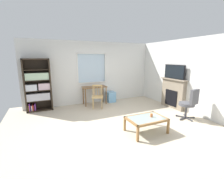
# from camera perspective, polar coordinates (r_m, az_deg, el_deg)

# --- Properties ---
(ground) EXTENTS (6.46, 6.08, 0.02)m
(ground) POSITION_cam_1_polar(r_m,az_deg,el_deg) (4.79, 2.24, -12.42)
(ground) COLOR beige
(wall_back_with_window) EXTENTS (5.46, 0.15, 2.61)m
(wall_back_with_window) POSITION_cam_1_polar(r_m,az_deg,el_deg) (6.77, -7.50, 5.97)
(wall_back_with_window) COLOR silver
(wall_back_with_window) RESTS_ON ground
(wall_right) EXTENTS (0.12, 5.28, 2.61)m
(wall_right) POSITION_cam_1_polar(r_m,az_deg,el_deg) (6.20, 26.06, 4.54)
(wall_right) COLOR silver
(wall_right) RESTS_ON ground
(bookshelf) EXTENTS (0.90, 0.38, 1.92)m
(bookshelf) POSITION_cam_1_polar(r_m,az_deg,el_deg) (6.29, -25.64, 0.89)
(bookshelf) COLOR #2D2319
(bookshelf) RESTS_ON ground
(desk_under_window) EXTENTS (0.99, 0.47, 0.76)m
(desk_under_window) POSITION_cam_1_polar(r_m,az_deg,el_deg) (6.54, -6.41, 0.03)
(desk_under_window) COLOR brown
(desk_under_window) RESTS_ON ground
(wooden_chair) EXTENTS (0.53, 0.52, 0.90)m
(wooden_chair) POSITION_cam_1_polar(r_m,az_deg,el_deg) (6.08, -5.39, -2.49)
(wooden_chair) COLOR tan
(wooden_chair) RESTS_ON ground
(plastic_drawer_unit) EXTENTS (0.35, 0.40, 0.46)m
(plastic_drawer_unit) POSITION_cam_1_polar(r_m,az_deg,el_deg) (6.94, -0.51, -2.66)
(plastic_drawer_unit) COLOR #72ADDB
(plastic_drawer_unit) RESTS_ON ground
(fireplace) EXTENTS (0.26, 1.14, 1.15)m
(fireplace) POSITION_cam_1_polar(r_m,az_deg,el_deg) (6.50, 21.53, -1.31)
(fireplace) COLOR gray
(fireplace) RESTS_ON ground
(tv) EXTENTS (0.06, 0.95, 0.53)m
(tv) POSITION_cam_1_polar(r_m,az_deg,el_deg) (6.36, 21.98, 6.05)
(tv) COLOR black
(tv) RESTS_ON fireplace
(office_chair) EXTENTS (0.58, 0.57, 1.00)m
(office_chair) POSITION_cam_1_polar(r_m,az_deg,el_deg) (5.48, 26.60, -4.31)
(office_chair) COLOR #4C4C51
(office_chair) RESTS_ON ground
(coffee_table) EXTENTS (0.99, 0.67, 0.40)m
(coffee_table) POSITION_cam_1_polar(r_m,az_deg,el_deg) (4.24, 12.47, -10.79)
(coffee_table) COLOR #8C9E99
(coffee_table) RESTS_ON ground
(sippy_cup) EXTENTS (0.07, 0.07, 0.09)m
(sippy_cup) POSITION_cam_1_polar(r_m,az_deg,el_deg) (4.30, 14.31, -9.14)
(sippy_cup) COLOR orange
(sippy_cup) RESTS_ON coffee_table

